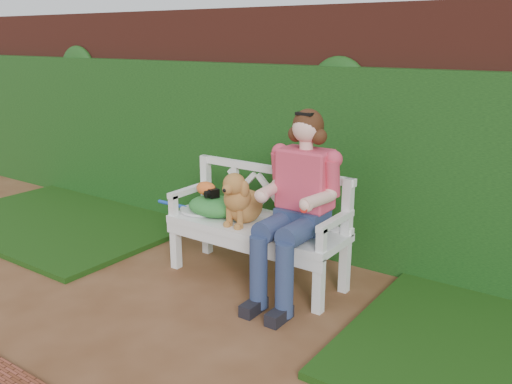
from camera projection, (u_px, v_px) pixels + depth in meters
The scene contains 11 objects.
ground at pixel (173, 318), 3.87m from camera, with size 60.00×60.00×0.00m, color #57311A.
brick_wall at pixel (309, 130), 5.06m from camera, with size 10.00×0.30×2.20m, color #5E271D.
ivy_hedge at pixel (297, 160), 4.95m from camera, with size 10.00×0.18×1.70m, color #235A1B.
grass_left at pixel (69, 219), 5.89m from camera, with size 2.60×2.00×0.05m, color black.
garden_bench at pixel (256, 252), 4.44m from camera, with size 1.58×0.60×0.48m, color white, non-canonical shape.
seated_woman at pixel (301, 206), 4.05m from camera, with size 0.60×0.81×1.43m, color #F4437A, non-canonical shape.
dog at pixel (242, 197), 4.33m from camera, with size 0.30×0.40×0.45m, color #B7813F, non-canonical shape.
tennis_racket at pixel (196, 210), 4.68m from camera, with size 0.69×0.29×0.03m, color silver, non-canonical shape.
green_bag at pixel (214, 206), 4.58m from camera, with size 0.48×0.37×0.16m, color #208318, non-canonical shape.
camera_item at pixel (212, 193), 4.54m from camera, with size 0.11×0.08×0.07m, color black.
baseball_glove at pixel (206, 188), 4.59m from camera, with size 0.18×0.13×0.12m, color orange.
Camera 1 is at (2.48, -2.49, 1.93)m, focal length 38.00 mm.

